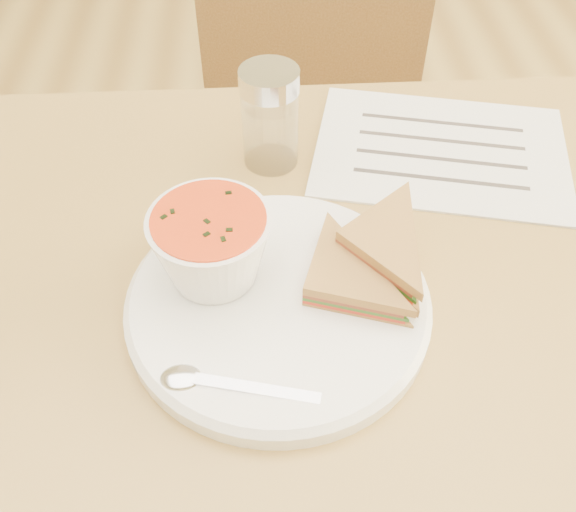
{
  "coord_description": "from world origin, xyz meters",
  "views": [
    {
      "loc": [
        -0.03,
        -0.37,
        1.21
      ],
      "look_at": [
        -0.01,
        0.01,
        0.8
      ],
      "focal_mm": 40.0,
      "sensor_mm": 36.0,
      "label": 1
    }
  ],
  "objects_px": {
    "plate": "(278,304)",
    "soup_bowl": "(212,250)",
    "condiment_shaker": "(270,118)",
    "dining_table": "(296,470)",
    "chair_far": "(287,205)"
  },
  "relations": [
    {
      "from": "dining_table",
      "to": "plate",
      "type": "bearing_deg",
      "value": -144.38
    },
    {
      "from": "soup_bowl",
      "to": "condiment_shaker",
      "type": "xyz_separation_m",
      "value": [
        0.06,
        0.19,
        0.0
      ]
    },
    {
      "from": "chair_far",
      "to": "dining_table",
      "type": "bearing_deg",
      "value": 104.39
    },
    {
      "from": "plate",
      "to": "condiment_shaker",
      "type": "xyz_separation_m",
      "value": [
        0.0,
        0.21,
        0.05
      ]
    },
    {
      "from": "dining_table",
      "to": "plate",
      "type": "distance_m",
      "value": 0.38
    },
    {
      "from": "plate",
      "to": "soup_bowl",
      "type": "bearing_deg",
      "value": 152.93
    },
    {
      "from": "plate",
      "to": "condiment_shaker",
      "type": "bearing_deg",
      "value": 89.45
    },
    {
      "from": "chair_far",
      "to": "condiment_shaker",
      "type": "height_order",
      "value": "chair_far"
    },
    {
      "from": "dining_table",
      "to": "condiment_shaker",
      "type": "bearing_deg",
      "value": 95.14
    },
    {
      "from": "chair_far",
      "to": "plate",
      "type": "distance_m",
      "value": 0.57
    },
    {
      "from": "condiment_shaker",
      "to": "dining_table",
      "type": "bearing_deg",
      "value": -84.86
    },
    {
      "from": "dining_table",
      "to": "soup_bowl",
      "type": "relative_size",
      "value": 9.33
    },
    {
      "from": "plate",
      "to": "soup_bowl",
      "type": "relative_size",
      "value": 2.55
    },
    {
      "from": "dining_table",
      "to": "soup_bowl",
      "type": "bearing_deg",
      "value": 169.39
    },
    {
      "from": "dining_table",
      "to": "chair_far",
      "type": "relative_size",
      "value": 1.14
    }
  ]
}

